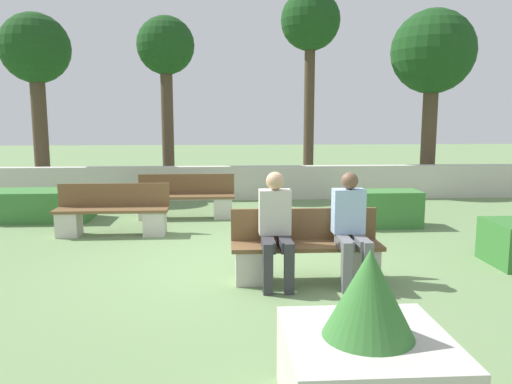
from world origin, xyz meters
TOP-DOWN VIEW (x-y plane):
  - ground_plane at (0.00, 0.00)m, footprint 60.00×60.00m
  - perimeter_wall at (0.00, 5.32)m, footprint 14.93×0.30m
  - bench_front at (0.76, -0.85)m, footprint 1.84×0.48m
  - bench_left_side at (-2.15, 1.73)m, footprint 1.90×0.48m
  - bench_right_side at (-1.00, 3.11)m, footprint 1.92×0.49m
  - person_seated_man at (1.27, -0.99)m, footprint 0.38×0.63m
  - person_seated_woman at (0.37, -0.99)m, footprint 0.38×0.63m
  - hedge_block_near_left at (-3.79, 3.05)m, footprint 1.86×0.90m
  - hedge_block_near_right at (2.64, 2.11)m, footprint 1.39×0.63m
  - planter_corner_left at (0.70, -3.71)m, footprint 1.08×1.08m
  - tree_leftmost at (-4.84, 6.14)m, footprint 1.70×1.70m
  - tree_center_left at (-1.68, 6.20)m, footprint 1.44×1.44m
  - tree_center_right at (2.07, 6.87)m, footprint 1.58×1.58m
  - tree_rightmost at (5.10, 6.05)m, footprint 2.12×2.12m

SIDE VIEW (x-z plane):
  - ground_plane at x=0.00m, z-range 0.00..0.00m
  - hedge_block_near_left at x=-3.79m, z-range 0.00..0.59m
  - hedge_block_near_right at x=2.64m, z-range 0.00..0.66m
  - bench_front at x=0.76m, z-range -0.10..0.76m
  - bench_left_side at x=-2.15m, z-range -0.10..0.76m
  - bench_right_side at x=-1.00m, z-range -0.09..0.77m
  - perimeter_wall at x=0.00m, z-range 0.00..0.82m
  - planter_corner_left at x=0.70m, z-range -0.15..1.01m
  - person_seated_man at x=1.27m, z-range 0.07..1.41m
  - person_seated_woman at x=0.37m, z-range 0.07..1.42m
  - tree_leftmost at x=-4.84m, z-range 1.24..5.76m
  - tree_rightmost at x=5.10m, z-range 1.20..5.91m
  - tree_center_left at x=-1.68m, z-range 1.33..5.81m
  - tree_center_right at x=2.07m, z-range 1.68..7.01m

